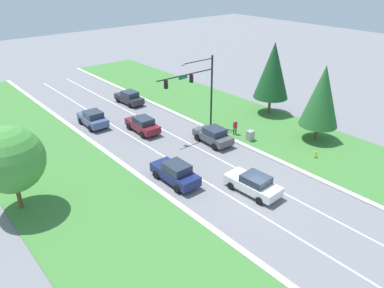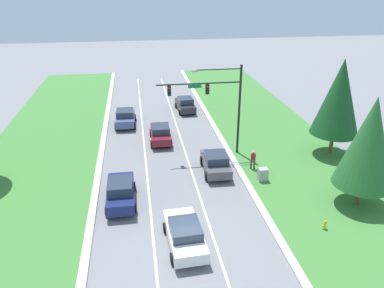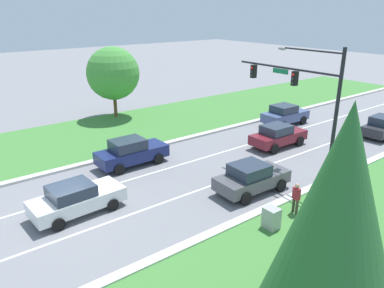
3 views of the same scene
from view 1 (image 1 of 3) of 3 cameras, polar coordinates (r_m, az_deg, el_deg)
name	(u,v)px [view 1 (image 1 of 3)]	position (r m, az deg, el deg)	size (l,w,h in m)	color
ground_plane	(256,194)	(30.18, 9.79, -7.57)	(160.00, 160.00, 0.00)	slate
curb_strip_right	(299,170)	(34.12, 16.05, -3.88)	(0.50, 90.00, 0.15)	beige
curb_strip_left	(203,223)	(26.77, 1.67, -11.88)	(0.50, 90.00, 0.15)	beige
grass_verge_right	(332,153)	(38.21, 20.59, -1.28)	(10.00, 90.00, 0.08)	#427F38
grass_verge_left	(140,257)	(24.43, -8.00, -16.73)	(10.00, 90.00, 0.08)	#427F38
lane_stripe_inner_left	(241,203)	(29.03, 7.43, -8.89)	(0.14, 81.00, 0.01)	white
lane_stripe_inner_right	(271,186)	(31.39, 11.96, -6.34)	(0.14, 81.00, 0.01)	white
traffic_signal_mast	(197,84)	(38.59, 0.84, 9.10)	(7.10, 0.41, 7.92)	black
slate_blue_sedan	(93,118)	(42.84, -14.87, 3.78)	(2.22, 4.36, 1.77)	#475684
graphite_sedan	(213,135)	(37.50, 3.26, 1.34)	(2.24, 4.39, 1.69)	#4C4C51
white_sedan	(253,184)	(29.96, 9.33, -5.99)	(2.28, 4.66, 1.59)	white
navy_sedan	(175,173)	(30.88, -2.56, -4.37)	(2.04, 4.66, 1.79)	navy
charcoal_sedan	(129,98)	(48.90, -9.53, 7.00)	(2.15, 4.40, 1.67)	#28282D
burgundy_sedan	(143,124)	(40.30, -7.52, 2.97)	(2.10, 4.54, 1.69)	maroon
utility_cabinet	(250,136)	(38.51, 8.86, 1.24)	(0.70, 0.60, 1.09)	#9E9E99
pedestrian	(235,127)	(39.44, 6.58, 2.62)	(0.42, 0.31, 1.69)	#42382D
fire_hydrant	(315,155)	(36.61, 18.30, -1.59)	(0.34, 0.20, 0.70)	gold
conifer_near_right_tree	(273,70)	(44.68, 12.21, 10.91)	(4.05, 4.05, 8.51)	brown
oak_near_left_tree	(10,160)	(28.96, -25.98, -2.14)	(4.80, 4.80, 6.53)	brown
conifer_far_right_tree	(322,96)	(38.93, 19.19, 6.92)	(3.83, 3.83, 7.76)	brown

